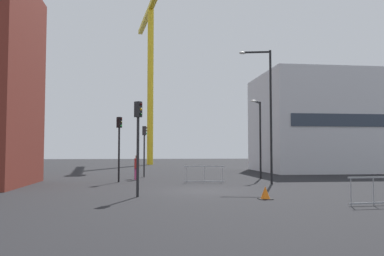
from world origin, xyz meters
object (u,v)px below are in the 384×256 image
(construction_crane, at_px, (150,56))
(streetlamp_short, at_px, (259,132))
(traffic_cone_orange, at_px, (265,193))
(traffic_light_corner, at_px, (144,143))
(streetlamp_tall, at_px, (267,105))
(pedestrian_walking, at_px, (137,165))
(traffic_light_verge, at_px, (119,139))
(traffic_light_near, at_px, (138,133))

(construction_crane, height_order, streetlamp_short, construction_crane)
(streetlamp_short, bearing_deg, traffic_cone_orange, -105.63)
(traffic_light_corner, bearing_deg, streetlamp_short, -19.52)
(construction_crane, relative_size, streetlamp_tall, 2.91)
(streetlamp_short, relative_size, pedestrian_walking, 3.27)
(traffic_light_verge, xyz_separation_m, traffic_cone_orange, (6.65, -9.95, -2.57))
(traffic_light_verge, bearing_deg, streetlamp_tall, -16.32)
(streetlamp_tall, xyz_separation_m, traffic_light_near, (-7.79, -5.75, -2.00))
(construction_crane, distance_m, traffic_light_corner, 31.06)
(traffic_light_near, relative_size, traffic_cone_orange, 7.69)
(traffic_light_verge, bearing_deg, construction_crane, 85.65)
(streetlamp_short, bearing_deg, traffic_light_corner, 160.48)
(traffic_light_verge, relative_size, pedestrian_walking, 2.45)
(construction_crane, xyz_separation_m, streetlamp_short, (7.47, -30.91, -12.70))
(construction_crane, height_order, traffic_light_corner, construction_crane)
(construction_crane, relative_size, traffic_light_near, 5.67)
(construction_crane, bearing_deg, streetlamp_tall, -79.43)
(streetlamp_short, height_order, traffic_light_verge, streetlamp_short)
(construction_crane, xyz_separation_m, traffic_light_verge, (-2.50, -32.81, -13.31))
(streetlamp_short, height_order, traffic_cone_orange, streetlamp_short)
(pedestrian_walking, distance_m, traffic_cone_orange, 13.08)
(traffic_light_near, bearing_deg, traffic_light_verge, 98.92)
(traffic_light_near, bearing_deg, streetlamp_short, 50.05)
(traffic_cone_orange, bearing_deg, streetlamp_short, 74.37)
(construction_crane, height_order, traffic_light_near, construction_crane)
(streetlamp_tall, bearing_deg, traffic_cone_orange, -108.69)
(traffic_light_near, xyz_separation_m, traffic_light_verge, (-1.32, 8.42, 0.00))
(streetlamp_tall, distance_m, pedestrian_walking, 9.96)
(pedestrian_walking, bearing_deg, streetlamp_short, 0.08)
(streetlamp_tall, relative_size, traffic_cone_orange, 15.00)
(streetlamp_short, distance_m, pedestrian_walking, 9.17)
(construction_crane, bearing_deg, traffic_light_corner, -91.74)
(traffic_light_corner, xyz_separation_m, traffic_light_near, (-0.32, -13.27, 0.17))
(construction_crane, distance_m, pedestrian_walking, 34.46)
(construction_crane, distance_m, streetlamp_short, 34.25)
(streetlamp_tall, height_order, traffic_light_near, streetlamp_tall)
(traffic_cone_orange, bearing_deg, pedestrian_walking, 115.07)
(streetlamp_short, xyz_separation_m, traffic_light_corner, (-8.32, 2.95, -0.78))
(streetlamp_short, xyz_separation_m, traffic_light_verge, (-9.97, -1.90, -0.61))
(construction_crane, height_order, pedestrian_walking, construction_crane)
(traffic_light_corner, bearing_deg, construction_crane, 88.26)
(streetlamp_short, distance_m, traffic_cone_orange, 12.70)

